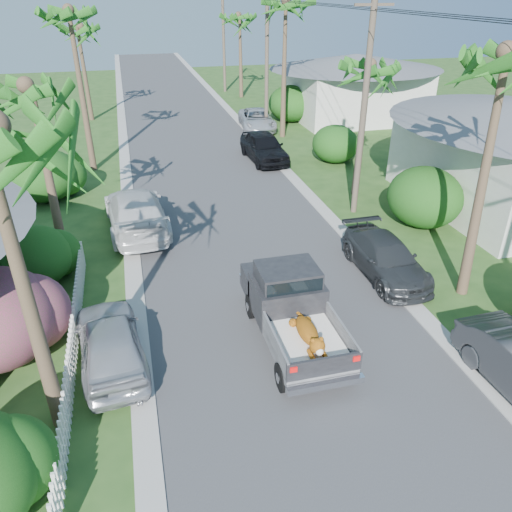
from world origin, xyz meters
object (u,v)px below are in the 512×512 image
object	(u,v)px
parked_car_ln	(110,342)
parked_car_lf	(136,212)
palm_r_c	(286,3)
palm_r_a	(512,54)
parked_car_rf	(264,147)
palm_r_d	(240,16)
palm_l_d	(77,27)
palm_l_c	(69,12)
utility_pole_d	(224,40)
palm_l_b	(30,86)
house_right_far	(354,89)
parked_car_rd	(257,120)
pickup_truck	(290,304)
parked_car_rm	(386,258)
utility_pole_c	(267,61)
palm_r_b	(368,66)
utility_pole_b	(364,108)

from	to	relation	value
parked_car_ln	parked_car_lf	distance (m)	8.46
palm_r_c	palm_r_a	bearing A→B (deg)	-89.71
parked_car_rf	palm_r_d	bearing A→B (deg)	78.21
palm_l_d	palm_r_d	world-z (taller)	palm_r_d
parked_car_lf	palm_l_c	distance (m)	11.30
palm_r_c	utility_pole_d	size ratio (longest dim) A/B	1.04
palm_l_b	house_right_far	world-z (taller)	palm_l_b
parked_car_rd	parked_car_lf	world-z (taller)	parked_car_lf
pickup_truck	parked_car_rm	size ratio (longest dim) A/B	1.15
palm_l_c	palm_r_c	world-z (taller)	palm_r_c
parked_car_rf	palm_r_d	size ratio (longest dim) A/B	0.59
parked_car_ln	palm_r_a	world-z (taller)	palm_r_a
parked_car_rd	house_right_far	bearing A→B (deg)	18.54
utility_pole_c	parked_car_lf	bearing A→B (deg)	-123.31
palm_l_c	palm_r_a	world-z (taller)	palm_l_c
house_right_far	palm_l_c	bearing A→B (deg)	-157.17
parked_car_lf	utility_pole_d	distance (m)	31.31
parked_car_rf	pickup_truck	bearing A→B (deg)	-105.56
parked_car_lf	palm_r_b	bearing A→B (deg)	-175.67
palm_l_b	palm_l_c	bearing A→B (deg)	85.43
parked_car_lf	palm_r_d	bearing A→B (deg)	-115.62
pickup_truck	parked_car_lf	bearing A→B (deg)	115.87
palm_l_c	palm_r_d	distance (m)	21.95
palm_l_c	palm_r_b	size ratio (longest dim) A/B	1.28
palm_l_c	utility_pole_c	xyz separation A→B (m)	(11.60, 6.00, -3.31)
palm_l_b	utility_pole_b	distance (m)	12.54
pickup_truck	palm_l_d	xyz separation A→B (m)	(-6.53, 28.83, 5.43)
palm_l_d	utility_pole_c	size ratio (longest dim) A/B	0.86
pickup_truck	palm_l_b	bearing A→B (deg)	135.00
parked_car_ln	palm_l_b	world-z (taller)	palm_l_b
parked_car_rm	palm_r_c	size ratio (longest dim) A/B	0.47
parked_car_ln	palm_l_d	distance (m)	29.57
pickup_truck	utility_pole_d	size ratio (longest dim) A/B	0.57
palm_r_c	utility_pole_d	xyz separation A→B (m)	(-0.60, 17.00, -3.51)
parked_car_rf	palm_r_a	size ratio (longest dim) A/B	0.54
pickup_truck	house_right_far	distance (m)	28.04
palm_l_d	palm_r_c	world-z (taller)	palm_r_c
pickup_truck	utility_pole_b	distance (m)	10.26
parked_car_rm	house_right_far	xyz separation A→B (m)	(8.68, 22.46, 1.48)
parked_car_rm	utility_pole_d	distance (m)	35.70
palm_l_c	palm_r_d	xyz separation A→B (m)	(12.50, 18.00, -1.18)
pickup_truck	parked_car_rd	size ratio (longest dim) A/B	1.05
parked_car_rf	parked_car_lf	distance (m)	10.85
palm_l_c	palm_r_c	bearing A→B (deg)	18.15
parked_car_rf	palm_l_c	world-z (taller)	palm_l_c
parked_car_rm	palm_l_b	world-z (taller)	palm_l_b
utility_pole_c	parked_car_rm	bearing A→B (deg)	-93.59
palm_r_a	utility_pole_b	world-z (taller)	utility_pole_b
utility_pole_d	house_right_far	bearing A→B (deg)	-60.35
palm_l_c	house_right_far	bearing A→B (deg)	22.83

